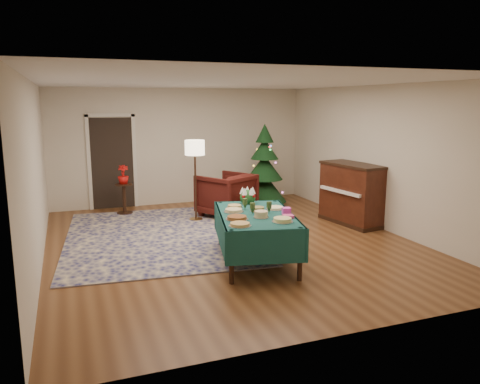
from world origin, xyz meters
name	(u,v)px	position (x,y,z in m)	size (l,w,h in m)	color
room_shell	(230,165)	(0.00, 0.00, 1.35)	(7.00, 7.00, 7.00)	#593319
doorway	(112,160)	(-1.60, 3.48, 1.10)	(1.08, 0.04, 2.16)	black
rug	(159,236)	(-1.09, 0.80, 0.01)	(3.20, 4.20, 0.02)	navy
buffet_table	(256,223)	(0.04, -1.04, 0.59)	(1.52, 2.10, 0.74)	black
platter_0	(240,225)	(-0.44, -1.63, 0.76)	(0.31, 0.31, 0.05)	silver
platter_1	(283,220)	(0.19, -1.63, 0.77)	(0.30, 0.30, 0.06)	silver
platter_2	(237,218)	(-0.35, -1.28, 0.76)	(0.32, 0.32, 0.05)	silver
platter_3	(261,215)	(0.01, -1.30, 0.79)	(0.23, 0.23, 0.10)	silver
platter_4	(234,211)	(-0.24, -0.83, 0.76)	(0.30, 0.30, 0.05)	silver
platter_5	(258,209)	(0.11, -0.92, 0.77)	(0.24, 0.24, 0.07)	silver
platter_6	(275,208)	(0.43, -0.88, 0.76)	(0.30, 0.30, 0.04)	silver
platter_7	(235,206)	(-0.12, -0.53, 0.76)	(0.25, 0.25, 0.04)	silver
goblet_0	(245,204)	(-0.02, -0.73, 0.83)	(0.08, 0.08, 0.17)	#2D471E
goblet_1	(269,207)	(0.24, -1.07, 0.83)	(0.08, 0.08, 0.17)	#2D471E
goblet_2	(252,208)	(-0.02, -1.05, 0.83)	(0.08, 0.08, 0.17)	#2D471E
napkin_stack	(288,216)	(0.38, -1.43, 0.76)	(0.15, 0.15, 0.04)	#E53F85
gift_box	(286,211)	(0.45, -1.23, 0.79)	(0.12, 0.12, 0.10)	#F945CA
centerpiece	(248,196)	(0.19, -0.32, 0.87)	(0.27, 0.27, 0.31)	#1E4C1E
armchair	(226,193)	(0.54, 1.83, 0.50)	(0.98, 0.92, 1.01)	#3D110D
floor_lamp	(195,153)	(-0.15, 1.72, 1.39)	(0.40, 0.40, 1.64)	#A57F3F
side_table	(124,199)	(-1.45, 2.78, 0.32)	(0.37, 0.37, 0.66)	black
potted_plant	(123,179)	(-1.45, 2.78, 0.77)	(0.23, 0.40, 0.23)	red
christmas_tree	(264,169)	(1.73, 2.54, 0.85)	(1.10, 1.10, 1.90)	black
piano	(352,194)	(2.69, 0.39, 0.59)	(0.81, 1.46, 1.20)	black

